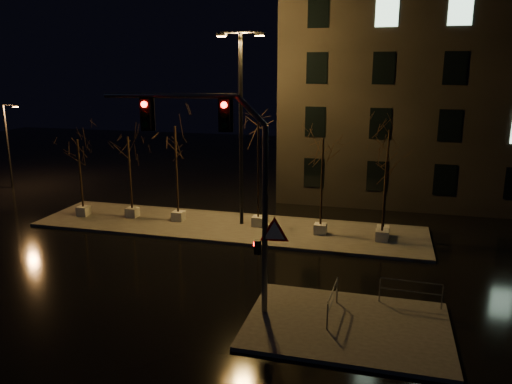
# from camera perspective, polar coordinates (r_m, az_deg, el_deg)

# --- Properties ---
(ground) EXTENTS (90.00, 90.00, 0.00)m
(ground) POSITION_cam_1_polar(r_m,az_deg,el_deg) (23.08, -7.99, -8.61)
(ground) COLOR black
(ground) RESTS_ON ground
(median) EXTENTS (22.00, 5.00, 0.15)m
(median) POSITION_cam_1_polar(r_m,az_deg,el_deg) (28.32, -3.32, -4.00)
(median) COLOR #423F3B
(median) RESTS_ON ground
(sidewalk_corner) EXTENTS (7.00, 5.00, 0.15)m
(sidewalk_corner) POSITION_cam_1_polar(r_m,az_deg,el_deg) (18.33, 10.35, -14.76)
(sidewalk_corner) COLOR #423F3B
(sidewalk_corner) RESTS_ON ground
(building) EXTENTS (25.00, 12.00, 15.00)m
(building) POSITION_cam_1_polar(r_m,az_deg,el_deg) (38.00, 23.64, 10.88)
(building) COLOR black
(building) RESTS_ON ground
(tree_0) EXTENTS (1.80, 1.80, 4.73)m
(tree_0) POSITION_cam_1_polar(r_m,az_deg,el_deg) (31.20, -19.60, 3.83)
(tree_0) COLOR beige
(tree_0) RESTS_ON median
(tree_1) EXTENTS (1.80, 1.80, 4.94)m
(tree_1) POSITION_cam_1_polar(r_m,az_deg,el_deg) (29.97, -14.33, 4.13)
(tree_1) COLOR beige
(tree_1) RESTS_ON median
(tree_2) EXTENTS (1.80, 1.80, 5.66)m
(tree_2) POSITION_cam_1_polar(r_m,az_deg,el_deg) (28.58, -9.17, 5.03)
(tree_2) COLOR beige
(tree_2) RESTS_ON median
(tree_3) EXTENTS (1.80, 1.80, 6.31)m
(tree_3) POSITION_cam_1_polar(r_m,az_deg,el_deg) (27.13, 0.26, 5.77)
(tree_3) COLOR beige
(tree_3) RESTS_ON median
(tree_4) EXTENTS (1.80, 1.80, 5.25)m
(tree_4) POSITION_cam_1_polar(r_m,az_deg,el_deg) (26.14, 7.61, 3.56)
(tree_4) COLOR beige
(tree_4) RESTS_ON median
(tree_5) EXTENTS (1.80, 1.80, 4.28)m
(tree_5) POSITION_cam_1_polar(r_m,az_deg,el_deg) (25.81, 14.57, 1.43)
(tree_5) COLOR beige
(tree_5) RESTS_ON median
(tree_6) EXTENTS (1.80, 1.80, 5.80)m
(tree_6) POSITION_cam_1_polar(r_m,az_deg,el_deg) (26.28, 14.83, 4.18)
(tree_6) COLOR beige
(tree_6) RESTS_ON median
(traffic_signal_mast) EXTENTS (6.38, 0.99, 7.85)m
(traffic_signal_mast) POSITION_cam_1_polar(r_m,az_deg,el_deg) (17.19, -3.18, 2.16)
(traffic_signal_mast) COLOR #52545A
(traffic_signal_mast) RESTS_ON sidewalk_corner
(streetlight_main) EXTENTS (2.63, 0.36, 10.53)m
(streetlight_main) POSITION_cam_1_polar(r_m,az_deg,el_deg) (27.39, -1.74, 8.57)
(streetlight_main) COLOR black
(streetlight_main) RESTS_ON median
(streetlight_far) EXTENTS (1.22, 0.40, 6.23)m
(streetlight_far) POSITION_cam_1_polar(r_m,az_deg,el_deg) (41.44, -26.43, 5.08)
(streetlight_far) COLOR black
(streetlight_far) RESTS_ON ground
(guard_rail_a) EXTENTS (2.29, 0.13, 0.99)m
(guard_rail_a) POSITION_cam_1_polar(r_m,az_deg,el_deg) (19.82, 17.28, -10.57)
(guard_rail_a) COLOR #52545A
(guard_rail_a) RESTS_ON sidewalk_corner
(guard_rail_b) EXTENTS (0.17, 2.16, 1.03)m
(guard_rail_b) POSITION_cam_1_polar(r_m,az_deg,el_deg) (18.46, 8.76, -11.90)
(guard_rail_b) COLOR #52545A
(guard_rail_b) RESTS_ON sidewalk_corner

